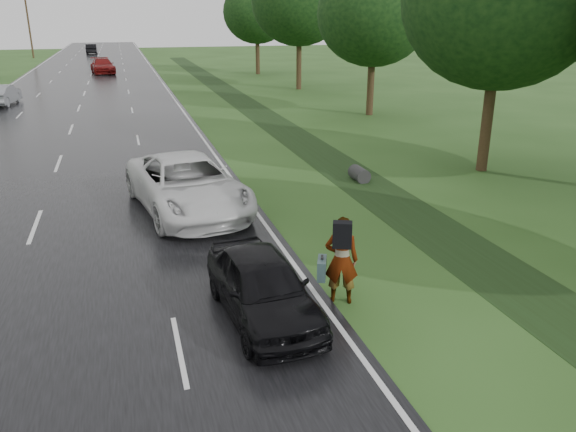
% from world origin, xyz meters
% --- Properties ---
extents(road, '(14.00, 180.00, 0.04)m').
position_xyz_m(road, '(0.00, 45.00, 0.02)').
color(road, black).
rests_on(road, ground).
extents(edge_stripe_east, '(0.12, 180.00, 0.01)m').
position_xyz_m(edge_stripe_east, '(6.75, 45.00, 0.04)').
color(edge_stripe_east, silver).
rests_on(edge_stripe_east, road).
extents(edge_stripe_west, '(0.12, 180.00, 0.01)m').
position_xyz_m(edge_stripe_west, '(-6.75, 45.00, 0.04)').
color(edge_stripe_west, silver).
rests_on(edge_stripe_west, road).
extents(center_line, '(0.12, 180.00, 0.01)m').
position_xyz_m(center_line, '(0.00, 45.00, 0.04)').
color(center_line, silver).
rests_on(center_line, road).
extents(drainage_ditch, '(2.20, 120.00, 0.56)m').
position_xyz_m(drainage_ditch, '(11.50, 18.71, 0.04)').
color(drainage_ditch, black).
rests_on(drainage_ditch, ground).
extents(utility_pole_distant, '(1.60, 0.26, 10.00)m').
position_xyz_m(utility_pole_distant, '(-9.20, 85.00, 5.20)').
color(utility_pole_distant, '#3E2919').
rests_on(utility_pole_distant, ground).
extents(tree_east_c, '(7.00, 7.00, 9.29)m').
position_xyz_m(tree_east_c, '(18.20, 24.00, 6.14)').
color(tree_east_c, '#3E2919').
rests_on(tree_east_c, ground).
extents(tree_east_d, '(8.00, 8.00, 10.76)m').
position_xyz_m(tree_east_d, '(17.80, 38.00, 7.15)').
color(tree_east_d, '#3E2919').
rests_on(tree_east_d, ground).
extents(tree_east_f, '(7.20, 7.20, 9.62)m').
position_xyz_m(tree_east_f, '(17.50, 52.00, 6.37)').
color(tree_east_f, '#3E2919').
rests_on(tree_east_f, ground).
extents(pedestrian, '(0.99, 1.03, 2.03)m').
position_xyz_m(pedestrian, '(7.17, 1.03, 1.05)').
color(pedestrian, '#A5998C').
rests_on(pedestrian, ground).
extents(white_pickup, '(3.96, 6.78, 1.77)m').
position_xyz_m(white_pickup, '(4.67, 8.14, 0.93)').
color(white_pickup, white).
rests_on(white_pickup, road).
extents(dark_sedan, '(2.01, 4.29, 1.42)m').
position_xyz_m(dark_sedan, '(5.35, 0.80, 0.75)').
color(dark_sedan, black).
rests_on(dark_sedan, road).
extents(silver_sedan, '(2.03, 4.52, 1.44)m').
position_xyz_m(silver_sedan, '(-5.25, 34.99, 0.76)').
color(silver_sedan, gray).
rests_on(silver_sedan, road).
extents(far_car_red, '(2.94, 5.78, 1.61)m').
position_xyz_m(far_car_red, '(1.23, 57.05, 0.84)').
color(far_car_red, maroon).
rests_on(far_car_red, road).
extents(far_car_dark, '(1.66, 4.74, 1.56)m').
position_xyz_m(far_car_dark, '(-1.09, 92.16, 0.82)').
color(far_car_dark, black).
rests_on(far_car_dark, road).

